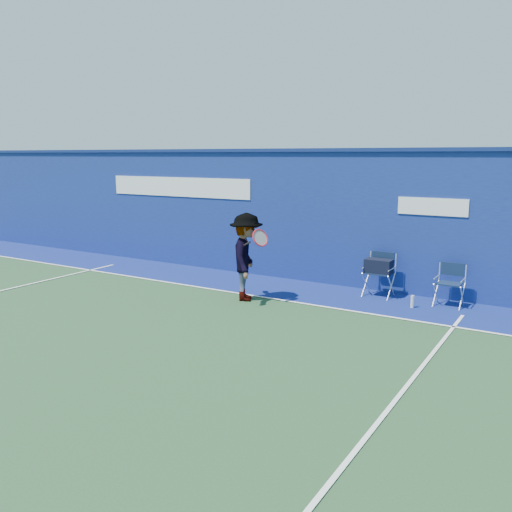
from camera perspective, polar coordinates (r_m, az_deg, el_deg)
The scene contains 8 objects.
ground at distance 9.29m, azimuth -13.15°, elevation -8.10°, with size 80.00×80.00×0.00m, color #234325.
stadium_wall at distance 13.09m, azimuth 2.66°, elevation 4.53°, with size 24.00×0.50×3.08m.
out_of_bounds_strip at distance 12.41m, azimuth 0.17°, elevation -3.05°, with size 24.00×1.80×0.01m, color navy.
court_lines at distance 9.69m, azimuth -10.66°, elevation -7.13°, with size 24.00×12.00×0.01m.
directors_chair_left at distance 11.64m, azimuth 12.79°, elevation -2.32°, with size 0.55×0.49×0.92m.
directors_chair_right at distance 11.30m, azimuth 19.65°, elevation -3.70°, with size 0.50×0.45×0.84m.
water_bottle at distance 10.98m, azimuth 16.14°, elevation -4.64°, with size 0.07×0.07×0.25m, color silver.
tennis_player at distance 10.98m, azimuth -1.02°, elevation -0.10°, with size 1.12×1.33×1.79m.
Camera 1 is at (6.23, -6.23, 2.93)m, focal length 38.00 mm.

